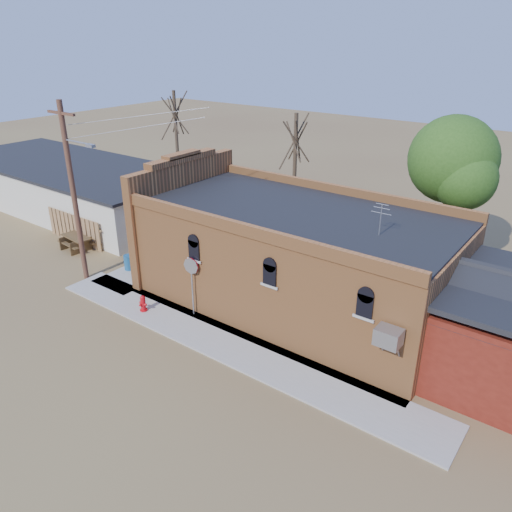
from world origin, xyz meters
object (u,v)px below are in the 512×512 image
Objects in this scene: utility_pole at (74,190)px; picnic_table at (77,241)px; fire_hydrant at (143,303)px; trash_barrel at (129,262)px; brick_bar at (290,256)px; stop_sign at (191,271)px.

utility_pole is 5.93m from picnic_table.
trash_barrel is (-3.96, 2.52, 0.02)m from fire_hydrant.
picnic_table is at bearing 179.39° from trash_barrel.
brick_bar is 10.96m from utility_pole.
brick_bar is 9.22m from trash_barrel.
brick_bar is at bearing 15.04° from trash_barrel.
utility_pole is at bearing -156.31° from brick_bar.
stop_sign is at bearing 11.44° from fire_hydrant.
picnic_table is (-10.72, 1.40, -1.67)m from stop_sign.
trash_barrel reaches higher than picnic_table.
brick_bar is at bearing 23.69° from utility_pole.
brick_bar reaches higher than stop_sign.
trash_barrel is at bearing 129.25° from fire_hydrant.
utility_pole is (-9.79, -4.29, 2.43)m from brick_bar.
utility_pole is at bearing -23.56° from picnic_table.
fire_hydrant is 4.69m from trash_barrel.
trash_barrel is at bearing -164.96° from brick_bar.
stop_sign is 6.40m from trash_barrel.
brick_bar reaches higher than fire_hydrant.
fire_hydrant is 2.94m from stop_sign.
fire_hydrant is at bearing -133.96° from stop_sign.
utility_pole is 6.65m from fire_hydrant.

